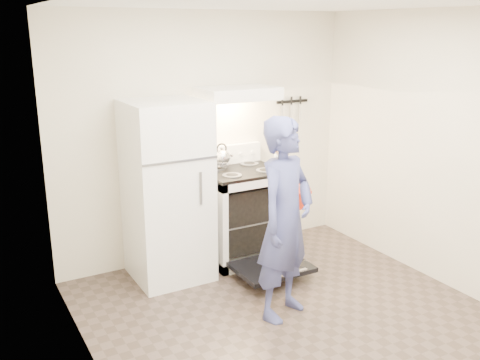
# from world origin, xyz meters

# --- Properties ---
(floor) EXTENTS (3.60, 3.60, 0.00)m
(floor) POSITION_xyz_m (0.00, 0.00, 0.00)
(floor) COLOR #4C3D36
(floor) RESTS_ON ground
(back_wall) EXTENTS (3.20, 0.02, 2.50)m
(back_wall) POSITION_xyz_m (0.00, 1.80, 1.25)
(back_wall) COLOR beige
(back_wall) RESTS_ON ground
(refrigerator) EXTENTS (0.70, 0.70, 1.70)m
(refrigerator) POSITION_xyz_m (-0.58, 1.45, 0.85)
(refrigerator) COLOR white
(refrigerator) RESTS_ON floor
(stove_body) EXTENTS (0.76, 0.65, 0.92)m
(stove_body) POSITION_xyz_m (0.23, 1.48, 0.46)
(stove_body) COLOR white
(stove_body) RESTS_ON floor
(cooktop) EXTENTS (0.76, 0.65, 0.03)m
(cooktop) POSITION_xyz_m (0.23, 1.48, 0.94)
(cooktop) COLOR black
(cooktop) RESTS_ON stove_body
(backsplash) EXTENTS (0.76, 0.07, 0.20)m
(backsplash) POSITION_xyz_m (0.23, 1.76, 1.05)
(backsplash) COLOR white
(backsplash) RESTS_ON cooktop
(oven_door) EXTENTS (0.70, 0.54, 0.04)m
(oven_door) POSITION_xyz_m (0.23, 0.88, 0.12)
(oven_door) COLOR black
(oven_door) RESTS_ON floor
(oven_rack) EXTENTS (0.60, 0.52, 0.01)m
(oven_rack) POSITION_xyz_m (0.23, 1.48, 0.44)
(oven_rack) COLOR slate
(oven_rack) RESTS_ON stove_body
(range_hood) EXTENTS (0.76, 0.50, 0.12)m
(range_hood) POSITION_xyz_m (0.23, 1.55, 1.71)
(range_hood) COLOR white
(range_hood) RESTS_ON back_wall
(knife_strip) EXTENTS (0.40, 0.02, 0.03)m
(knife_strip) POSITION_xyz_m (1.05, 1.79, 1.55)
(knife_strip) COLOR black
(knife_strip) RESTS_ON back_wall
(pizza_stone) EXTENTS (0.35, 0.35, 0.02)m
(pizza_stone) POSITION_xyz_m (0.30, 1.50, 0.45)
(pizza_stone) COLOR #8C674A
(pizza_stone) RESTS_ON oven_rack
(tea_kettle) EXTENTS (0.21, 0.18, 0.26)m
(tea_kettle) POSITION_xyz_m (0.08, 1.61, 1.08)
(tea_kettle) COLOR #BABABF
(tea_kettle) RESTS_ON cooktop
(utensil_jar) EXTENTS (0.11, 0.11, 0.13)m
(utensil_jar) POSITION_xyz_m (0.55, 1.28, 1.05)
(utensil_jar) COLOR silver
(utensil_jar) RESTS_ON cooktop
(person) EXTENTS (0.72, 0.61, 1.67)m
(person) POSITION_xyz_m (-0.03, 0.30, 0.84)
(person) COLOR navy
(person) RESTS_ON floor
(dutch_oven) EXTENTS (0.39, 0.32, 0.25)m
(dutch_oven) POSITION_xyz_m (0.30, 0.67, 0.88)
(dutch_oven) COLOR red
(dutch_oven) RESTS_ON person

